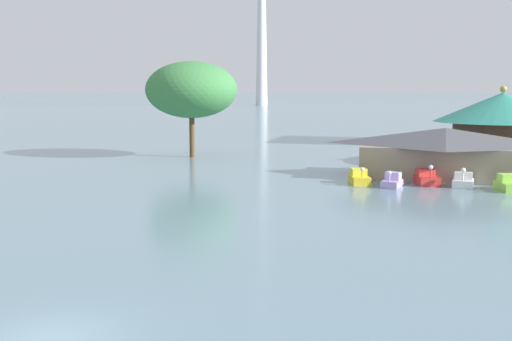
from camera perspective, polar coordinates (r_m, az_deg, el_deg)
name	(u,v)px	position (r m, az deg, el deg)	size (l,w,h in m)	color
ground_plane	(50,339)	(22.04, -17.91, -14.11)	(2000.00, 2000.00, 0.00)	slate
pedal_boat_yellow	(359,178)	(53.61, 9.21, -0.65)	(2.21, 3.00, 1.52)	yellow
pedal_boat_lavender	(392,181)	(52.54, 12.09, -0.92)	(1.72, 2.75, 1.42)	#B299D8
pedal_boat_red	(426,178)	(54.40, 14.98, -0.68)	(2.35, 3.01, 1.75)	red
pedal_boat_white	(463,181)	(53.92, 18.02, -0.90)	(1.76, 2.30, 1.66)	white
pedal_boat_lime	(509,184)	(53.26, 21.68, -1.13)	(2.28, 3.07, 1.47)	#8CCC3F
boathouse	(445,152)	(58.80, 16.52, 1.63)	(15.27, 9.06, 4.41)	gray
green_roof_pavilion	(502,122)	(70.45, 21.10, 4.03)	(13.82, 13.82, 8.13)	brown
shoreline_tree_tall_left	(191,90)	(73.26, -5.79, 7.18)	(10.41, 10.41, 10.89)	brown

